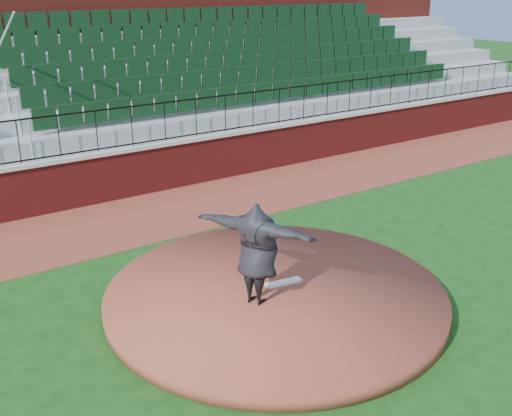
# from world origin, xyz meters

# --- Properties ---
(ground) EXTENTS (90.00, 90.00, 0.00)m
(ground) POSITION_xyz_m (0.00, 0.00, 0.00)
(ground) COLOR #134012
(ground) RESTS_ON ground
(warning_track) EXTENTS (34.00, 3.20, 0.01)m
(warning_track) POSITION_xyz_m (0.00, 5.40, 0.01)
(warning_track) COLOR brown
(warning_track) RESTS_ON ground
(field_wall) EXTENTS (34.00, 0.35, 1.20)m
(field_wall) POSITION_xyz_m (0.00, 7.00, 0.60)
(field_wall) COLOR maroon
(field_wall) RESTS_ON ground
(wall_cap) EXTENTS (34.00, 0.45, 0.10)m
(wall_cap) POSITION_xyz_m (0.00, 7.00, 1.25)
(wall_cap) COLOR #B7B7B7
(wall_cap) RESTS_ON field_wall
(wall_railing) EXTENTS (34.00, 0.05, 1.00)m
(wall_railing) POSITION_xyz_m (0.00, 7.00, 1.80)
(wall_railing) COLOR black
(wall_railing) RESTS_ON wall_cap
(seating_stands) EXTENTS (34.00, 5.10, 4.60)m
(seating_stands) POSITION_xyz_m (0.00, 9.72, 2.30)
(seating_stands) COLOR gray
(seating_stands) RESTS_ON ground
(concourse_wall) EXTENTS (34.00, 0.50, 5.50)m
(concourse_wall) POSITION_xyz_m (0.00, 12.52, 2.75)
(concourse_wall) COLOR maroon
(concourse_wall) RESTS_ON ground
(pitchers_mound) EXTENTS (5.85, 5.85, 0.25)m
(pitchers_mound) POSITION_xyz_m (-0.41, 0.32, 0.12)
(pitchers_mound) COLOR brown
(pitchers_mound) RESTS_ON ground
(pitching_rubber) EXTENTS (0.68, 0.28, 0.04)m
(pitching_rubber) POSITION_xyz_m (-0.16, 0.41, 0.27)
(pitching_rubber) COLOR white
(pitching_rubber) RESTS_ON pitchers_mound
(pitcher) EXTENTS (1.45, 2.17, 1.74)m
(pitcher) POSITION_xyz_m (-0.90, 0.17, 1.12)
(pitcher) COLOR black
(pitcher) RESTS_ON pitchers_mound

